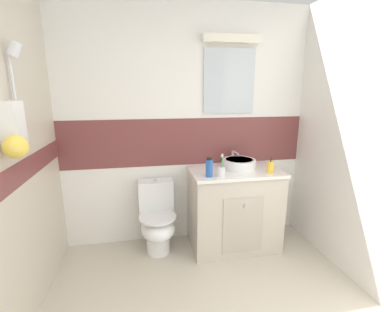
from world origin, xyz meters
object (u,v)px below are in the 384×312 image
toothbrush_cup (221,171)px  mouthwash_bottle (209,168)px  toilet (157,220)px  soap_dispenser (270,167)px  sink_basin (239,163)px

toothbrush_cup → mouthwash_bottle: toothbrush_cup is taller
toilet → soap_dispenser: size_ratio=4.81×
toothbrush_cup → soap_dispenser: 0.50m
toothbrush_cup → soap_dispenser: bearing=1.8°
toothbrush_cup → soap_dispenser: toothbrush_cup is taller
sink_basin → toothbrush_cup: (-0.26, -0.22, -0.00)m
toothbrush_cup → sink_basin: bearing=40.7°
mouthwash_bottle → toothbrush_cup: bearing=-4.4°
toilet → toothbrush_cup: size_ratio=3.45×
toilet → toothbrush_cup: (0.60, -0.22, 0.56)m
sink_basin → toilet: bearing=180.0°
soap_dispenser → mouthwash_bottle: bearing=-179.3°
soap_dispenser → toilet: bearing=169.3°
sink_basin → toothbrush_cup: 0.34m
soap_dispenser → sink_basin: bearing=139.7°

